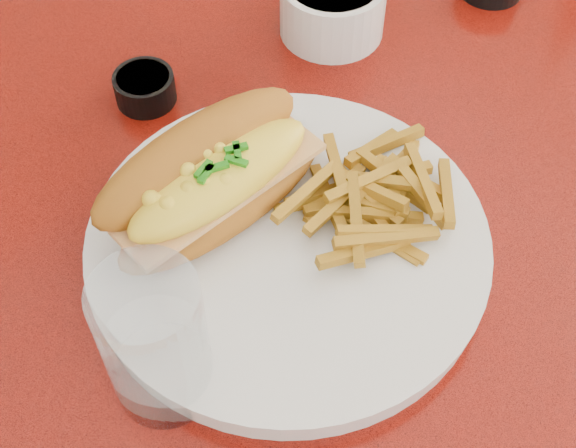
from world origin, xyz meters
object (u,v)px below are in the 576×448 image
diner_table (409,223)px  dinner_plate (288,245)px  water_tumbler (155,342)px  fork (327,167)px  sauce_cup_left (145,87)px  gravy_ramekin (333,5)px  booth_bench_far (132,34)px  mac_hoagie (213,178)px

diner_table → dinner_plate: bearing=-162.2°
water_tumbler → fork: bearing=25.5°
dinner_plate → water_tumbler: water_tumbler is taller
diner_table → sauce_cup_left: bearing=143.4°
fork → diner_table: bearing=-105.2°
sauce_cup_left → water_tumbler: (-0.11, -0.27, 0.05)m
gravy_ramekin → water_tumbler: bearing=-140.3°
fork → sauce_cup_left: bearing=3.5°
diner_table → fork: bearing=-172.5°
booth_bench_far → mac_hoagie: size_ratio=5.85×
fork → gravy_ramekin: size_ratio=1.01×
gravy_ramekin → water_tumbler: (-0.31, -0.26, 0.03)m
diner_table → booth_bench_far: size_ratio=1.03×
diner_table → water_tumbler: water_tumbler is taller
diner_table → booth_bench_far: booth_bench_far is taller
mac_hoagie → sauce_cup_left: mac_hoagie is taller
diner_table → gravy_ramekin: size_ratio=10.21×
gravy_ramekin → booth_bench_far: bearing=89.0°
booth_bench_far → dinner_plate: booth_bench_far is taller
booth_bench_far → gravy_ramekin: size_ratio=9.96×
dinner_plate → fork: (0.06, 0.04, 0.01)m
mac_hoagie → diner_table: bearing=-9.5°
booth_bench_far → fork: booth_bench_far is taller
water_tumbler → gravy_ramekin: bearing=39.7°
fork → gravy_ramekin: gravy_ramekin is taller
sauce_cup_left → booth_bench_far: bearing=72.3°
mac_hoagie → fork: (0.10, -0.01, -0.04)m
booth_bench_far → water_tumbler: 1.12m
gravy_ramekin → sauce_cup_left: gravy_ramekin is taller
booth_bench_far → sauce_cup_left: bearing=-107.7°
diner_table → gravy_ramekin: bearing=94.3°
fork → water_tumbler: bearing=92.9°
mac_hoagie → gravy_ramekin: bearing=25.0°
booth_bench_far → gravy_ramekin: 0.84m
dinner_plate → sauce_cup_left: sauce_cup_left is taller
dinner_plate → mac_hoagie: mac_hoagie is taller
booth_bench_far → fork: bearing=-98.6°
water_tumbler → dinner_plate: bearing=20.6°
booth_bench_far → sauce_cup_left: booth_bench_far is taller
sauce_cup_left → gravy_ramekin: bearing=-2.5°
booth_bench_far → gravy_ramekin: booth_bench_far is taller
mac_hoagie → fork: mac_hoagie is taller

